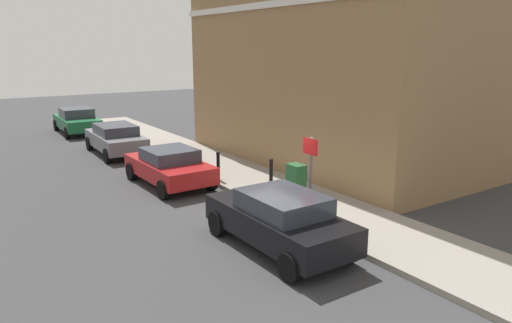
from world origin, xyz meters
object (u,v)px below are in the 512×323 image
car_black (279,219)px  car_green (77,120)px  utility_cabinet (296,184)px  bollard_near_cabinet (271,173)px  street_sign (311,166)px  car_red (169,166)px  car_grey (116,138)px  bollard_far_kerb (218,165)px

car_black → car_green: size_ratio=0.96×
car_black → utility_cabinet: 3.33m
bollard_near_cabinet → street_sign: size_ratio=0.45×
car_black → utility_cabinet: car_black is taller
car_green → utility_cabinet: (2.42, -16.81, -0.05)m
car_red → car_green: 12.58m
car_grey → car_green: (-0.10, 6.60, 0.00)m
street_sign → car_green: bearing=95.3°
car_green → car_black: bearing=-178.2°
utility_cabinet → bollard_near_cabinet: size_ratio=1.11×
car_red → street_sign: (1.61, -5.73, 0.96)m
car_red → car_grey: bearing=-1.2°
utility_cabinet → car_grey: bearing=102.8°
bollard_near_cabinet → car_green: bearing=99.3°
car_black → street_sign: street_sign is taller
car_red → bollard_far_kerb: 1.72m
car_grey → utility_cabinet: bearing=-165.5°
car_green → bollard_near_cabinet: bearing=-169.0°
car_red → bollard_far_kerb: car_red is taller
car_red → bollard_near_cabinet: 3.68m
bollard_near_cabinet → street_sign: 3.22m
car_green → street_sign: size_ratio=1.89×
car_black → car_grey: (0.06, 12.55, -0.02)m
car_black → utility_cabinet: (2.37, 2.34, -0.07)m
car_grey → car_green: bearing=2.6°
car_grey → bollard_near_cabinet: car_grey is taller
car_green → utility_cabinet: bearing=-170.1°
car_red → car_green: size_ratio=0.91×
bollard_far_kerb → car_black: bearing=-105.1°
car_red → utility_cabinet: car_red is taller
car_green → bollard_far_kerb: 13.52m
bollard_near_cabinet → car_grey: bearing=105.4°
car_black → bollard_far_kerb: 5.92m
car_grey → street_sign: bearing=-170.5°
utility_cabinet → bollard_far_kerb: utility_cabinet is taller
car_black → car_grey: car_black is taller
car_red → bollard_near_cabinet: (2.43, -2.77, 0.01)m
street_sign → car_red: bearing=105.7°
utility_cabinet → bollard_far_kerb: 3.48m
car_green → car_red: bearing=-177.9°
car_red → bollard_near_cabinet: bearing=-139.8°
car_red → utility_cabinet: bearing=-152.2°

